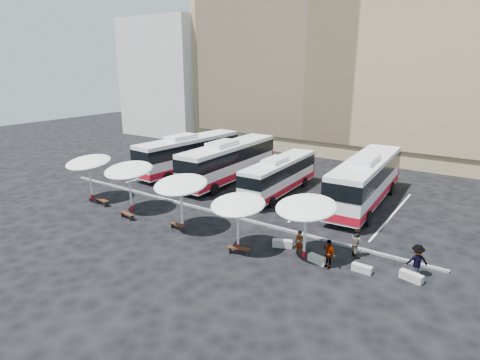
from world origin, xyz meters
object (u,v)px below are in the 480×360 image
Objects in this scene: sunshade_3 at (238,205)px; wood_bench_1 at (127,214)px; wood_bench_3 at (239,249)px; passenger_1 at (357,243)px; bus_2 at (279,175)px; sunshade_4 at (306,207)px; wood_bench_0 at (102,201)px; conc_bench_1 at (318,259)px; bus_3 at (366,179)px; sunshade_0 at (89,162)px; conc_bench_2 at (362,269)px; sunshade_1 at (129,170)px; conc_bench_3 at (411,277)px; passenger_0 at (299,243)px; passenger_3 at (417,261)px; conc_bench_0 at (282,244)px; bus_1 at (229,160)px; bus_0 at (189,152)px; wood_bench_2 at (178,226)px; passenger_2 at (328,254)px; sunshade_2 at (181,185)px.

sunshade_3 is 10.27m from wood_bench_1.
wood_bench_3 is 7.20m from passenger_1.
sunshade_4 is at bearing -56.13° from bus_2.
wood_bench_0 is 1.35× the size of conc_bench_1.
sunshade_0 is (-19.76, -12.06, 1.10)m from bus_3.
conc_bench_2 is at bearing 4.01° from sunshade_4.
sunshade_1 is at bearing -178.35° from sunshade_4.
wood_bench_0 is 1.30× the size of conc_bench_3.
passenger_3 is at bearing 5.65° from passenger_0.
sunshade_4 is 2.34× the size of passenger_1.
sunshade_4 reaches higher than passenger_1.
wood_bench_0 is at bearing -174.67° from conc_bench_0.
wood_bench_3 is at bearing -53.27° from bus_1.
sunshade_0 is 16.62m from wood_bench_3.
bus_3 reaches higher than passenger_1.
conc_bench_2 is at bearing -4.99° from passenger_0.
sunshade_4 is at bearing 19.71° from sunshade_3.
wood_bench_1 is at bearing -93.47° from bus_1.
conc_bench_1 is 1.06× the size of conc_bench_2.
bus_0 is 10.76× the size of conc_bench_3.
passenger_2 reaches higher than wood_bench_2.
sunshade_3 is at bearing -109.90° from bus_3.
bus_1 is 8.26× the size of wood_bench_0.
passenger_0 is at bearing 3.95° from wood_bench_0.
wood_bench_2 is (-1.89, -11.27, -1.44)m from bus_2.
passenger_1 is (6.07, 3.83, 0.56)m from wood_bench_3.
bus_1 reaches higher than passenger_2.
sunshade_4 is at bearing 1.65° from sunshade_1.
passenger_2 is at bearing 1.76° from wood_bench_0.
bus_2 is at bearing 46.18° from wood_bench_0.
passenger_1 reaches higher than conc_bench_2.
bus_3 is 12.42m from conc_bench_3.
sunshade_2 is 7.98m from conc_bench_0.
passenger_3 is (19.37, -9.21, -1.19)m from bus_1.
passenger_0 is 3.46m from passenger_1.
wood_bench_0 is 18.90m from conc_bench_1.
bus_2 reaches higher than wood_bench_3.
bus_1 reaches higher than conc_bench_3.
wood_bench_3 is 3.75m from passenger_0.
wood_bench_0 is at bearing -177.60° from conc_bench_1.
bus_1 is 11.14× the size of conc_bench_1.
sunshade_1 is 21.16m from conc_bench_3.
sunshade_1 reaches higher than conc_bench_1.
bus_0 is 15.80m from sunshade_2.
bus_2 is 13.04m from sunshade_1.
conc_bench_2 is at bearing 17.03° from wood_bench_3.
sunshade_0 is at bearing -141.82° from bus_2.
passenger_0 is 0.81× the size of passenger_3.
bus_3 reaches higher than bus_2.
sunshade_0 is 4.91m from sunshade_1.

